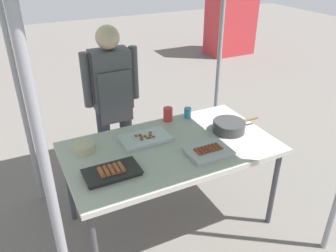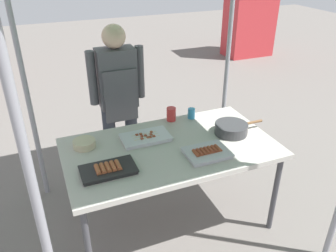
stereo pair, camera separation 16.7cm
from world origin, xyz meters
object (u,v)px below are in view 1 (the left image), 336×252
at_px(drink_cup_near_edge, 168,114).
at_px(vendor_woman, 112,95).
at_px(stall_table, 171,152).
at_px(tray_grilled_sausages, 208,151).
at_px(drink_cup_by_wok, 188,113).
at_px(tray_pork_links, 112,172).
at_px(tray_meat_skewers, 145,138).
at_px(neighbor_stall_right, 232,9).
at_px(condiment_bowl, 84,147).
at_px(cooking_wok, 229,126).

distance_m(drink_cup_near_edge, vendor_woman, 0.57).
xyz_separation_m(stall_table, tray_grilled_sausages, (0.20, -0.21, 0.07)).
xyz_separation_m(tray_grilled_sausages, drink_cup_by_wok, (0.15, 0.58, 0.03)).
relative_size(tray_pork_links, vendor_woman, 0.25).
height_order(tray_meat_skewers, drink_cup_by_wok, drink_cup_by_wok).
height_order(drink_cup_by_wok, neighbor_stall_right, neighbor_stall_right).
bearing_deg(stall_table, tray_pork_links, -163.96).
bearing_deg(tray_meat_skewers, tray_grilled_sausages, -48.00).
height_order(tray_pork_links, drink_cup_by_wok, drink_cup_by_wok).
bearing_deg(drink_cup_by_wok, tray_grilled_sausages, -104.64).
xyz_separation_m(tray_pork_links, condiment_bowl, (-0.09, 0.39, 0.01)).
bearing_deg(neighbor_stall_right, stall_table, -130.57).
height_order(stall_table, tray_meat_skewers, tray_meat_skewers).
distance_m(tray_pork_links, cooking_wok, 1.06).
xyz_separation_m(tray_grilled_sausages, drink_cup_near_edge, (-0.03, 0.61, 0.04)).
xyz_separation_m(stall_table, tray_pork_links, (-0.52, -0.15, 0.07)).
xyz_separation_m(tray_pork_links, neighbor_stall_right, (3.92, 4.12, 0.14)).
distance_m(stall_table, tray_pork_links, 0.54).
xyz_separation_m(tray_pork_links, vendor_woman, (0.34, 0.98, 0.12)).
distance_m(tray_grilled_sausages, tray_meat_skewers, 0.51).
height_order(drink_cup_near_edge, vendor_woman, vendor_woman).
distance_m(tray_meat_skewers, condiment_bowl, 0.47).
distance_m(drink_cup_near_edge, drink_cup_by_wok, 0.18).
xyz_separation_m(tray_meat_skewers, neighbor_stall_right, (3.54, 3.80, 0.14)).
xyz_separation_m(tray_grilled_sausages, cooking_wok, (0.33, 0.21, 0.03)).
height_order(tray_grilled_sausages, tray_meat_skewers, tray_grilled_sausages).
relative_size(tray_pork_links, neighbor_stall_right, 0.21).
relative_size(tray_pork_links, cooking_wok, 0.88).
distance_m(drink_cup_by_wok, vendor_woman, 0.71).
bearing_deg(tray_grilled_sausages, vendor_woman, 110.14).
bearing_deg(drink_cup_near_edge, condiment_bowl, -168.46).
height_order(tray_grilled_sausages, drink_cup_near_edge, drink_cup_near_edge).
bearing_deg(tray_grilled_sausages, condiment_bowl, 150.93).
distance_m(tray_meat_skewers, drink_cup_near_edge, 0.39).
bearing_deg(neighbor_stall_right, vendor_woman, -138.76).
bearing_deg(condiment_bowl, tray_pork_links, -76.74).
bearing_deg(tray_meat_skewers, cooking_wok, -14.22).
height_order(drink_cup_near_edge, drink_cup_by_wok, drink_cup_near_edge).
height_order(tray_meat_skewers, tray_pork_links, tray_pork_links).
height_order(tray_pork_links, condiment_bowl, condiment_bowl).
bearing_deg(condiment_bowl, stall_table, -21.41).
bearing_deg(vendor_woman, drink_cup_by_wok, 139.21).
distance_m(tray_grilled_sausages, cooking_wok, 0.39).
height_order(tray_pork_links, cooking_wok, cooking_wok).
relative_size(cooking_wok, drink_cup_by_wok, 4.71).
height_order(cooking_wok, drink_cup_near_edge, drink_cup_near_edge).
relative_size(stall_table, tray_grilled_sausages, 5.02).
relative_size(stall_table, cooking_wok, 3.75).
height_order(stall_table, tray_pork_links, tray_pork_links).
bearing_deg(cooking_wok, neighbor_stall_right, 54.18).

